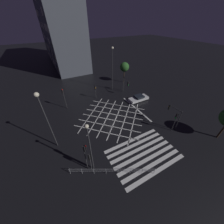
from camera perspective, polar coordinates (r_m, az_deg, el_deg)
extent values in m
plane|color=black|center=(23.53, 0.00, -2.24)|extent=(200.00, 200.00, 0.00)
cube|color=silver|center=(19.77, 9.01, -12.68)|extent=(9.26, 0.50, 0.01)
cube|color=silver|center=(19.36, 10.60, -14.43)|extent=(9.26, 0.50, 0.01)
cube|color=silver|center=(18.97, 12.28, -16.24)|extent=(9.26, 0.50, 0.01)
cube|color=silver|center=(18.62, 14.06, -18.11)|extent=(9.26, 0.50, 0.01)
cube|color=silver|center=(18.31, 15.95, -20.03)|extent=(9.26, 0.50, 0.01)
cube|color=silver|center=(18.04, 17.94, -21.99)|extent=(9.26, 0.50, 0.01)
cube|color=silver|center=(17.81, 20.05, -23.98)|extent=(9.26, 0.50, 0.01)
cube|color=silver|center=(22.97, 9.91, -4.09)|extent=(8.10, 8.10, 0.01)
cube|color=silver|center=(20.69, -3.33, -9.23)|extent=(8.10, 8.10, 0.01)
cube|color=silver|center=(23.11, 5.89, -3.35)|extent=(8.10, 8.10, 0.01)
cube|color=silver|center=(21.77, -1.88, -6.21)|extent=(8.10, 8.10, 0.01)
cube|color=silver|center=(23.36, 1.94, -2.60)|extent=(8.10, 8.10, 0.01)
cube|color=silver|center=(22.93, -0.59, -3.49)|extent=(8.10, 8.10, 0.01)
cube|color=silver|center=(23.72, -1.91, -1.86)|extent=(8.10, 8.10, 0.01)
cube|color=silver|center=(24.14, 0.56, -1.03)|extent=(8.10, 8.10, 0.01)
cube|color=silver|center=(24.20, -5.61, -1.14)|extent=(8.10, 8.10, 0.01)
cube|color=silver|center=(25.40, 1.61, 1.18)|extent=(8.10, 8.10, 0.01)
cube|color=silver|center=(24.77, -9.16, -0.45)|extent=(8.10, 8.10, 0.01)
cube|color=silver|center=(26.70, 2.55, 3.19)|extent=(8.10, 8.10, 0.01)
cube|color=silver|center=(26.12, 10.98, 1.56)|extent=(0.30, 9.26, 0.01)
cube|color=#4C515B|center=(56.15, -23.15, 32.11)|extent=(10.00, 33.56, 24.16)
cube|color=beige|center=(71.61, -27.33, 23.37)|extent=(0.06, 1.40, 1.80)
cube|color=beige|center=(67.96, -26.99, 22.86)|extent=(0.06, 1.40, 1.80)
cube|color=beige|center=(64.31, -26.62, 22.30)|extent=(0.06, 1.40, 1.80)
cube|color=beige|center=(60.66, -26.20, 21.67)|extent=(0.06, 1.40, 1.80)
cube|color=black|center=(57.04, -25.73, 20.96)|extent=(0.06, 1.40, 1.80)
cube|color=beige|center=(53.42, -25.21, 20.15)|extent=(0.06, 1.40, 1.80)
cube|color=beige|center=(49.82, -24.61, 19.22)|extent=(0.06, 1.40, 1.80)
cube|color=black|center=(46.24, -23.93, 18.14)|extent=(0.06, 1.40, 1.80)
cube|color=beige|center=(42.69, -23.15, 16.88)|extent=(0.06, 1.40, 1.80)
cube|color=black|center=(71.06, -28.22, 26.04)|extent=(0.06, 1.40, 1.80)
cube|color=black|center=(67.37, -27.91, 25.68)|extent=(0.06, 1.40, 1.80)
cube|color=beige|center=(63.68, -27.57, 25.28)|extent=(0.06, 1.40, 1.80)
cube|color=beige|center=(60.00, -27.20, 24.83)|extent=(0.06, 1.40, 1.80)
cube|color=beige|center=(56.33, -26.77, 24.31)|extent=(0.06, 1.40, 1.80)
cube|color=black|center=(52.67, -26.29, 23.73)|extent=(0.06, 1.40, 1.80)
cube|color=beige|center=(49.02, -25.75, 23.05)|extent=(0.06, 1.40, 1.80)
cube|color=black|center=(45.37, -25.12, 22.27)|extent=(0.06, 1.40, 1.80)
cube|color=beige|center=(41.75, -24.40, 21.34)|extent=(0.06, 1.40, 1.80)
cube|color=black|center=(70.67, -29.16, 28.75)|extent=(0.06, 1.40, 1.80)
cube|color=black|center=(66.96, -28.89, 28.54)|extent=(0.06, 1.40, 1.80)
cube|color=beige|center=(63.25, -28.60, 28.31)|extent=(0.06, 1.40, 1.80)
cube|color=black|center=(59.55, -28.27, 28.04)|extent=(0.06, 1.40, 1.80)
cube|color=black|center=(55.84, -27.89, 27.74)|extent=(0.06, 1.40, 1.80)
cube|color=black|center=(52.15, -27.47, 27.39)|extent=(0.06, 1.40, 1.80)
cube|color=beige|center=(48.45, -26.99, 26.99)|extent=(0.06, 1.40, 1.80)
cube|color=black|center=(44.77, -26.43, 26.52)|extent=(0.06, 1.40, 1.80)
cube|color=black|center=(41.09, -25.77, 25.96)|extent=(0.06, 1.40, 1.80)
cube|color=beige|center=(70.46, -30.16, 31.48)|extent=(0.06, 1.40, 1.80)
cube|color=black|center=(66.74, -29.94, 31.42)|extent=(0.06, 1.40, 1.80)
cube|color=beige|center=(63.02, -29.69, 31.35)|extent=(0.06, 1.40, 1.80)
cube|color=black|center=(59.30, -29.42, 31.28)|extent=(0.06, 1.40, 1.80)
cube|color=beige|center=(55.58, -29.10, 31.20)|extent=(0.06, 1.40, 1.80)
cube|color=black|center=(51.86, -28.75, 31.10)|extent=(0.06, 1.40, 1.80)
cube|color=beige|center=(48.14, -28.34, 30.99)|extent=(0.06, 1.40, 1.80)
cube|color=beige|center=(44.43, -27.86, 30.85)|extent=(0.06, 1.40, 1.80)
cube|color=beige|center=(40.72, -27.30, 30.69)|extent=(0.06, 1.40, 1.80)
cube|color=beige|center=(70.42, -31.22, 34.20)|extent=(0.06, 1.40, 1.80)
cube|color=beige|center=(66.70, -31.05, 34.30)|extent=(0.06, 1.40, 1.80)
cube|color=beige|center=(62.98, -30.87, 34.41)|extent=(0.06, 1.40, 1.80)
cube|color=black|center=(59.25, -30.65, 34.53)|extent=(0.06, 1.40, 1.80)
cube|color=black|center=(55.53, -30.42, 34.66)|extent=(0.06, 1.40, 1.80)
cube|color=black|center=(51.81, -30.14, 34.82)|extent=(0.06, 1.40, 1.80)
cube|color=black|center=(48.09, -29.82, 35.00)|extent=(0.06, 1.40, 1.80)
cube|color=beige|center=(44.38, -29.45, 35.20)|extent=(0.06, 1.40, 1.80)
cube|color=black|center=(40.66, -29.00, 35.45)|extent=(0.06, 1.40, 1.80)
cube|color=black|center=(70.56, -32.35, 36.92)|extent=(0.06, 1.40, 1.80)
cube|color=black|center=(66.85, -32.24, 37.16)|extent=(0.06, 1.40, 1.80)
cylinder|color=#2D2D30|center=(31.56, 5.46, 12.70)|extent=(0.11, 0.11, 3.76)
cube|color=black|center=(30.94, 5.39, 14.97)|extent=(0.16, 0.28, 0.90)
sphere|color=black|center=(30.77, 5.24, 15.46)|extent=(0.18, 0.18, 0.18)
sphere|color=orange|center=(30.88, 5.21, 14.94)|extent=(0.18, 0.18, 0.18)
sphere|color=black|center=(31.00, 5.18, 14.43)|extent=(0.18, 0.18, 0.18)
cube|color=black|center=(30.99, 5.54, 15.00)|extent=(0.02, 0.36, 0.98)
cylinder|color=#2D2D30|center=(15.72, -12.08, -19.51)|extent=(0.11, 0.11, 4.13)
cube|color=black|center=(14.46, -12.38, -15.93)|extent=(0.16, 0.28, 0.90)
sphere|color=red|center=(14.24, -12.10, -15.06)|extent=(0.18, 0.18, 0.18)
sphere|color=black|center=(14.47, -11.95, -15.79)|extent=(0.18, 0.18, 0.18)
sphere|color=black|center=(14.71, -11.79, -16.49)|extent=(0.18, 0.18, 0.18)
cube|color=black|center=(14.46, -12.73, -16.05)|extent=(0.02, 0.36, 0.98)
cylinder|color=#2D2D30|center=(26.18, -20.82, 5.70)|extent=(0.11, 0.11, 4.56)
cube|color=black|center=(25.24, -21.65, 8.99)|extent=(0.28, 0.16, 0.90)
sphere|color=red|center=(25.01, -21.76, 9.49)|extent=(0.18, 0.18, 0.18)
sphere|color=black|center=(25.14, -21.60, 8.89)|extent=(0.18, 0.18, 0.18)
sphere|color=black|center=(25.27, -21.45, 8.29)|extent=(0.18, 0.18, 0.18)
cube|color=black|center=(25.32, -21.69, 9.07)|extent=(0.36, 0.02, 0.98)
cylinder|color=#2D2D30|center=(28.49, -7.53, 9.04)|extent=(0.11, 0.11, 3.22)
cube|color=black|center=(27.87, -7.60, 10.93)|extent=(0.28, 0.16, 0.90)
sphere|color=black|center=(27.65, -7.57, 11.39)|extent=(0.18, 0.18, 0.18)
sphere|color=orange|center=(27.78, -7.52, 10.84)|extent=(0.18, 0.18, 0.18)
sphere|color=black|center=(27.91, -7.47, 10.29)|extent=(0.18, 0.18, 0.18)
cube|color=black|center=(27.95, -7.68, 11.00)|extent=(0.36, 0.02, 0.98)
cylinder|color=#2D2D30|center=(30.94, 5.04, 12.13)|extent=(0.11, 0.11, 3.70)
cylinder|color=#2D2D30|center=(29.46, 6.35, 14.32)|extent=(0.09, 2.10, 0.09)
cube|color=black|center=(28.85, 7.46, 12.75)|extent=(0.28, 0.16, 0.90)
sphere|color=black|center=(28.65, 7.64, 13.21)|extent=(0.18, 0.18, 0.18)
sphere|color=black|center=(28.77, 7.59, 12.66)|extent=(0.18, 0.18, 0.18)
sphere|color=green|center=(28.90, 7.54, 12.12)|extent=(0.18, 0.18, 0.18)
cube|color=black|center=(28.92, 7.36, 12.82)|extent=(0.36, 0.02, 0.98)
cylinder|color=#2D2D30|center=(15.71, -9.71, -22.10)|extent=(0.11, 0.11, 3.25)
cube|color=black|center=(14.84, -10.37, -19.48)|extent=(0.28, 0.16, 0.90)
sphere|color=black|center=(14.65, -10.67, -18.50)|extent=(0.18, 0.18, 0.18)
sphere|color=black|center=(14.90, -10.53, -19.15)|extent=(0.18, 0.18, 0.18)
sphere|color=green|center=(15.15, -10.39, -19.77)|extent=(0.18, 0.18, 0.18)
cube|color=black|center=(14.79, -10.25, -19.74)|extent=(0.36, 0.02, 0.98)
cylinder|color=#2D2D30|center=(22.41, 28.06, -3.66)|extent=(0.11, 0.11, 3.79)
cylinder|color=#2D2D30|center=(21.89, 27.17, 1.45)|extent=(0.09, 2.25, 0.09)
cube|color=black|center=(22.61, 24.74, 2.03)|extent=(0.28, 0.16, 0.90)
sphere|color=black|center=(22.51, 24.73, 2.80)|extent=(0.18, 0.18, 0.18)
sphere|color=orange|center=(22.66, 24.53, 2.18)|extent=(0.18, 0.18, 0.18)
sphere|color=black|center=(22.82, 24.34, 1.57)|extent=(0.18, 0.18, 0.18)
cube|color=black|center=(22.57, 24.90, 1.92)|extent=(0.36, 0.02, 0.98)
cylinder|color=#2D2D30|center=(22.02, 26.68, -4.21)|extent=(0.11, 0.11, 3.63)
cube|color=black|center=(21.16, 27.42, -1.67)|extent=(0.16, 0.28, 0.90)
sphere|color=black|center=(20.91, 27.47, -1.12)|extent=(0.18, 0.18, 0.18)
sphere|color=black|center=(21.08, 27.24, -1.76)|extent=(0.18, 0.18, 0.18)
sphere|color=green|center=(21.25, 27.01, -2.39)|extent=(0.18, 0.18, 0.18)
cube|color=black|center=(21.23, 27.57, -1.59)|extent=(0.02, 0.36, 0.98)
cylinder|color=#2D2D30|center=(17.75, -26.83, -5.20)|extent=(0.14, 0.14, 8.34)
sphere|color=#F4EAC6|center=(15.47, -31.27, 6.78)|extent=(0.54, 0.54, 0.54)
cylinder|color=#2D2D30|center=(14.20, -9.64, -17.24)|extent=(0.14, 0.14, 7.14)
sphere|color=#F4EAC6|center=(11.43, -11.54, -6.44)|extent=(0.40, 0.40, 0.40)
cylinder|color=#2D2D30|center=(31.13, 0.20, 18.27)|extent=(0.14, 0.14, 9.57)
sphere|color=#F4EAC6|center=(29.87, 0.22, 27.25)|extent=(0.51, 0.51, 0.51)
cylinder|color=#38281C|center=(36.51, 5.47, 15.91)|extent=(0.23, 0.23, 3.39)
sphere|color=#285B23|center=(35.64, 5.73, 19.81)|extent=(2.44, 2.44, 2.44)
cylinder|color=#38281C|center=(25.05, 41.40, -6.40)|extent=(0.25, 0.25, 2.93)
cube|color=silver|center=(28.62, 12.00, 6.00)|extent=(4.48, 1.80, 0.55)
cube|color=black|center=(28.43, 12.31, 6.92)|extent=(1.88, 1.59, 0.46)
sphere|color=white|center=(27.07, 9.07, 4.27)|extent=(0.16, 0.16, 0.16)
sphere|color=white|center=(27.82, 7.73, 5.39)|extent=(0.16, 0.16, 0.16)
cylinder|color=black|center=(27.41, 10.68, 4.30)|extent=(0.64, 0.20, 0.64)
cylinder|color=black|center=(28.43, 8.80, 5.84)|extent=(0.64, 0.20, 0.64)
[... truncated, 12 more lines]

